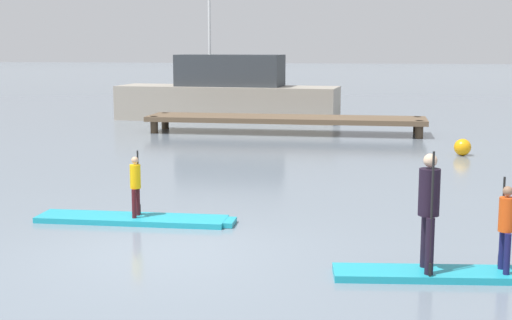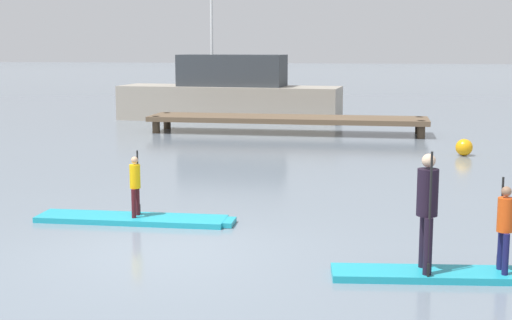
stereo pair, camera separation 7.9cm
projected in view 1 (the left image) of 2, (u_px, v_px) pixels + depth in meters
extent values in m
plane|color=slate|center=(166.00, 252.00, 11.42)|extent=(240.00, 240.00, 0.00)
cube|color=#1E9EB2|center=(132.00, 219.00, 13.37)|extent=(3.51, 0.84, 0.10)
cube|color=#1E9EB2|center=(228.00, 222.00, 13.12)|extent=(0.25, 0.54, 0.09)
cylinder|color=#4C1419|center=(138.00, 201.00, 13.42)|extent=(0.08, 0.08, 0.53)
cylinder|color=#4C1419|center=(134.00, 204.00, 13.20)|extent=(0.08, 0.08, 0.53)
cylinder|color=#F2B20C|center=(135.00, 176.00, 13.24)|extent=(0.20, 0.20, 0.44)
sphere|color=tan|center=(135.00, 160.00, 13.19)|extent=(0.13, 0.13, 0.13)
cylinder|color=black|center=(138.00, 183.00, 13.42)|extent=(0.03, 0.03, 1.20)
cube|color=black|center=(139.00, 210.00, 13.50)|extent=(0.03, 0.14, 0.18)
cube|color=#1E9EB2|center=(443.00, 274.00, 10.15)|extent=(3.09, 0.99, 0.10)
cylinder|color=black|center=(425.00, 240.00, 10.26)|extent=(0.12, 0.12, 0.79)
cylinder|color=black|center=(430.00, 246.00, 9.93)|extent=(0.12, 0.12, 0.79)
cylinder|color=black|center=(429.00, 192.00, 9.98)|extent=(0.32, 0.32, 0.65)
sphere|color=beige|center=(430.00, 160.00, 9.91)|extent=(0.19, 0.19, 0.19)
cylinder|color=black|center=(431.00, 214.00, 9.81)|extent=(0.03, 0.03, 1.71)
cube|color=black|center=(429.00, 269.00, 9.93)|extent=(0.05, 0.14, 0.18)
cylinder|color=#19194C|center=(502.00, 249.00, 10.19)|extent=(0.09, 0.09, 0.57)
cylinder|color=#19194C|center=(507.00, 254.00, 9.94)|extent=(0.09, 0.09, 0.57)
cylinder|color=#E54C14|center=(507.00, 214.00, 9.98)|extent=(0.24, 0.24, 0.47)
sphere|color=#8C664C|center=(508.00, 191.00, 9.93)|extent=(0.14, 0.14, 0.14)
cylinder|color=black|center=(502.00, 223.00, 10.18)|extent=(0.03, 0.03, 1.31)
cube|color=black|center=(500.00, 262.00, 10.27)|extent=(0.05, 0.14, 0.18)
cube|color=#9E9384|center=(227.00, 103.00, 31.40)|extent=(9.66, 3.08, 1.47)
cube|color=#33383D|center=(230.00, 70.00, 31.15)|extent=(4.61, 2.12, 1.34)
cylinder|color=silver|center=(209.00, 0.00, 30.90)|extent=(0.12, 0.12, 4.61)
cube|color=brown|center=(285.00, 119.00, 26.70)|extent=(10.15, 2.01, 0.18)
cylinder|color=#473828|center=(154.00, 125.00, 26.82)|extent=(0.28, 0.28, 0.62)
cylinder|color=#473828|center=(165.00, 121.00, 28.19)|extent=(0.28, 0.28, 0.62)
cylinder|color=#473828|center=(419.00, 130.00, 25.28)|extent=(0.28, 0.28, 0.62)
cylinder|color=#473828|center=(417.00, 125.00, 26.65)|extent=(0.28, 0.28, 0.62)
sphere|color=orange|center=(463.00, 147.00, 21.35)|extent=(0.50, 0.50, 0.50)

